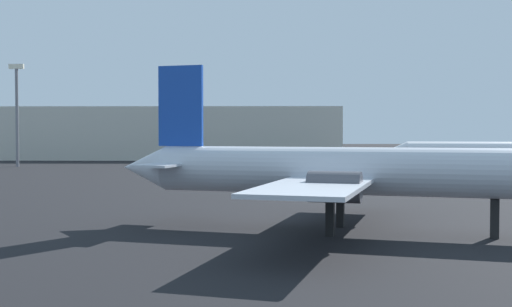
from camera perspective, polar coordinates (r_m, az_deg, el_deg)
airplane_on_taxiway at (r=37.15m, az=8.23°, el=-1.57°), size 28.92×24.00×9.77m
light_mast_left at (r=113.04m, az=-20.34°, el=3.79°), size 2.40×0.50×16.81m
terminal_building at (r=141.85m, az=-7.30°, el=1.77°), size 70.62×26.68×10.77m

